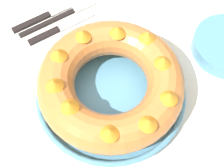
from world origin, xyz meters
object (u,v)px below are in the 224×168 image
serving_knife (48,15)px  cake_knife (58,29)px  serving_dish (112,95)px  bundt_cake (112,84)px  fork (64,15)px

serving_knife → cake_knife: (0.06, -0.00, 0.00)m
serving_dish → bundt_cake: bearing=-39.7°
fork → serving_knife: 0.04m
fork → serving_knife: bearing=-123.0°
fork → bundt_cake: bearing=-2.5°
bundt_cake → serving_dish: bearing=140.3°
cake_knife → fork: bearing=132.2°
fork → serving_knife: size_ratio=0.93×
serving_dish → serving_knife: serving_dish is taller
serving_dish → cake_knife: bearing=-176.8°
serving_dish → bundt_cake: size_ratio=1.08×
fork → cake_knife: size_ratio=1.17×
fork → serving_dish: bearing=-2.5°
serving_dish → fork: bearing=175.4°
bundt_cake → fork: bundt_cake is taller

